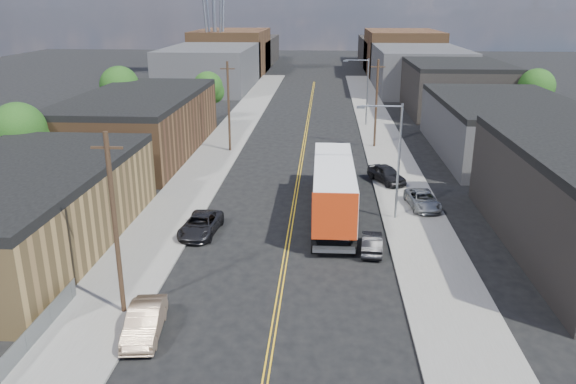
# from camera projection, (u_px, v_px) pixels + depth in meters

# --- Properties ---
(ground) EXTENTS (260.00, 260.00, 0.00)m
(ground) POSITION_uv_depth(u_px,v_px,m) (307.00, 125.00, 77.06)
(ground) COLOR black
(ground) RESTS_ON ground
(centerline) EXTENTS (0.32, 120.00, 0.01)m
(centerline) POSITION_uv_depth(u_px,v_px,m) (303.00, 153.00, 62.88)
(centerline) COLOR gold
(centerline) RESTS_ON ground
(sidewalk_left) EXTENTS (5.00, 140.00, 0.15)m
(sidewalk_left) POSITION_uv_depth(u_px,v_px,m) (219.00, 151.00, 63.45)
(sidewalk_left) COLOR slate
(sidewalk_left) RESTS_ON ground
(sidewalk_right) EXTENTS (5.00, 140.00, 0.15)m
(sidewalk_right) POSITION_uv_depth(u_px,v_px,m) (388.00, 153.00, 62.26)
(sidewalk_right) COLOR slate
(sidewalk_right) RESTS_ON ground
(warehouse_tan) EXTENTS (12.00, 22.00, 5.60)m
(warehouse_tan) POSITION_uv_depth(u_px,v_px,m) (18.00, 209.00, 37.58)
(warehouse_tan) COLOR olive
(warehouse_tan) RESTS_ON ground
(warehouse_brown) EXTENTS (12.00, 26.00, 6.60)m
(warehouse_brown) POSITION_uv_depth(u_px,v_px,m) (140.00, 123.00, 62.01)
(warehouse_brown) COLOR brown
(warehouse_brown) RESTS_ON ground
(industrial_right_b) EXTENTS (14.00, 24.00, 6.10)m
(industrial_right_b) POSITION_uv_depth(u_px,v_px,m) (504.00, 127.00, 61.48)
(industrial_right_b) COLOR #353538
(industrial_right_b) RESTS_ON ground
(industrial_right_c) EXTENTS (14.00, 22.00, 7.60)m
(industrial_right_c) POSITION_uv_depth(u_px,v_px,m) (454.00, 87.00, 85.82)
(industrial_right_c) COLOR black
(industrial_right_c) RESTS_ON ground
(skyline_left_a) EXTENTS (16.00, 30.00, 8.00)m
(skyline_left_a) POSITION_uv_depth(u_px,v_px,m) (212.00, 67.00, 110.14)
(skyline_left_a) COLOR #353538
(skyline_left_a) RESTS_ON ground
(skyline_right_a) EXTENTS (16.00, 30.00, 8.00)m
(skyline_right_a) POSITION_uv_depth(u_px,v_px,m) (418.00, 69.00, 107.64)
(skyline_right_a) COLOR #353538
(skyline_right_a) RESTS_ON ground
(skyline_left_b) EXTENTS (16.00, 26.00, 10.00)m
(skyline_left_b) POSITION_uv_depth(u_px,v_px,m) (232.00, 52.00, 133.46)
(skyline_left_b) COLOR brown
(skyline_left_b) RESTS_ON ground
(skyline_right_b) EXTENTS (16.00, 26.00, 10.00)m
(skyline_right_b) POSITION_uv_depth(u_px,v_px,m) (402.00, 53.00, 130.96)
(skyline_right_b) COLOR brown
(skyline_right_b) RESTS_ON ground
(skyline_left_c) EXTENTS (16.00, 40.00, 7.00)m
(skyline_left_c) POSITION_uv_depth(u_px,v_px,m) (244.00, 51.00, 152.86)
(skyline_left_c) COLOR black
(skyline_left_c) RESTS_ON ground
(skyline_right_c) EXTENTS (16.00, 40.00, 7.00)m
(skyline_right_c) POSITION_uv_depth(u_px,v_px,m) (392.00, 52.00, 150.35)
(skyline_right_c) COLOR black
(skyline_right_c) RESTS_ON ground
(streetlight_near) EXTENTS (3.39, 0.25, 9.00)m
(streetlight_near) POSITION_uv_depth(u_px,v_px,m) (394.00, 153.00, 41.79)
(streetlight_near) COLOR gray
(streetlight_near) RESTS_ON ground
(streetlight_far) EXTENTS (3.39, 0.25, 9.00)m
(streetlight_far) POSITION_uv_depth(u_px,v_px,m) (364.00, 87.00, 74.89)
(streetlight_far) COLOR gray
(streetlight_far) RESTS_ON ground
(utility_pole_left_near) EXTENTS (1.60, 0.26, 10.00)m
(utility_pole_left_near) POSITION_uv_depth(u_px,v_px,m) (115.00, 225.00, 28.65)
(utility_pole_left_near) COLOR black
(utility_pole_left_near) RESTS_ON ground
(utility_pole_left_far) EXTENTS (1.60, 0.26, 10.00)m
(utility_pole_left_far) POSITION_uv_depth(u_px,v_px,m) (229.00, 106.00, 61.75)
(utility_pole_left_far) COLOR black
(utility_pole_left_far) RESTS_ON ground
(utility_pole_right) EXTENTS (1.60, 0.26, 10.00)m
(utility_pole_right) POSITION_uv_depth(u_px,v_px,m) (376.00, 103.00, 63.56)
(utility_pole_right) COLOR black
(utility_pole_right) RESTS_ON ground
(tree_left_near) EXTENTS (4.85, 4.76, 7.91)m
(tree_left_near) POSITION_uv_depth(u_px,v_px,m) (20.00, 134.00, 48.54)
(tree_left_near) COLOR black
(tree_left_near) RESTS_ON ground
(tree_left_mid) EXTENTS (5.10, 5.04, 8.37)m
(tree_left_mid) POSITION_uv_depth(u_px,v_px,m) (120.00, 89.00, 72.09)
(tree_left_mid) COLOR black
(tree_left_mid) RESTS_ON ground
(tree_left_far) EXTENTS (4.35, 4.20, 6.97)m
(tree_left_far) POSITION_uv_depth(u_px,v_px,m) (208.00, 89.00, 78.37)
(tree_left_far) COLOR black
(tree_left_far) RESTS_ON ground
(tree_right_far) EXTENTS (4.85, 4.76, 7.91)m
(tree_right_far) POSITION_uv_depth(u_px,v_px,m) (536.00, 89.00, 73.53)
(tree_right_far) COLOR black
(tree_right_far) RESTS_ON ground
(semi_truck) EXTENTS (3.03, 17.24, 4.52)m
(semi_truck) POSITION_uv_depth(u_px,v_px,m) (333.00, 182.00, 44.04)
(semi_truck) COLOR silver
(semi_truck) RESTS_ON ground
(car_left_b) EXTENTS (2.11, 4.74, 1.51)m
(car_left_b) POSITION_uv_depth(u_px,v_px,m) (145.00, 322.00, 28.06)
(car_left_b) COLOR #937860
(car_left_b) RESTS_ON ground
(car_left_c) EXTENTS (2.75, 5.30, 1.43)m
(car_left_c) POSITION_uv_depth(u_px,v_px,m) (201.00, 225.00, 40.50)
(car_left_c) COLOR black
(car_left_c) RESTS_ON ground
(car_right_oncoming) EXTENTS (1.64, 3.98, 1.28)m
(car_right_oncoming) POSITION_uv_depth(u_px,v_px,m) (372.00, 243.00, 37.61)
(car_right_oncoming) COLOR black
(car_right_oncoming) RESTS_ON ground
(car_right_lot_a) EXTENTS (2.72, 4.99, 1.33)m
(car_right_lot_a) POSITION_uv_depth(u_px,v_px,m) (423.00, 200.00, 45.33)
(car_right_lot_a) COLOR gray
(car_right_lot_a) RESTS_ON sidewalk_right
(car_right_lot_c) EXTENTS (3.71, 5.03, 1.59)m
(car_right_lot_c) POSITION_uv_depth(u_px,v_px,m) (387.00, 174.00, 51.75)
(car_right_lot_c) COLOR black
(car_right_lot_c) RESTS_ON sidewalk_right
(car_ahead_truck) EXTENTS (2.65, 5.07, 1.36)m
(car_ahead_truck) POSITION_uv_depth(u_px,v_px,m) (339.00, 150.00, 61.25)
(car_ahead_truck) COLOR black
(car_ahead_truck) RESTS_ON ground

